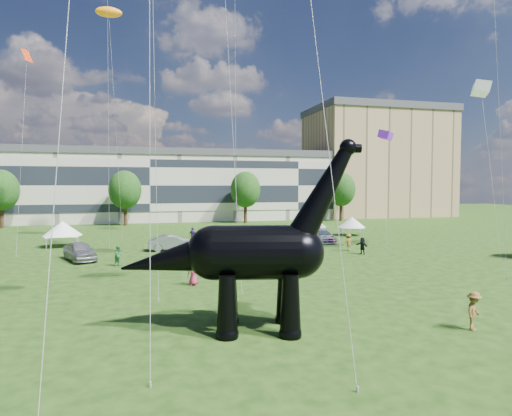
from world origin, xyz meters
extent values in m
plane|color=#16330C|center=(0.00, 0.00, 0.00)|extent=(220.00, 220.00, 0.00)
cube|color=beige|center=(-8.00, 62.00, 6.00)|extent=(78.00, 11.00, 12.00)
cube|color=tan|center=(40.00, 65.00, 11.00)|extent=(28.00, 18.00, 22.00)
cylinder|color=#382314|center=(-30.00, 53.00, 1.60)|extent=(0.56, 0.56, 3.20)
ellipsoid|color=#14380F|center=(-30.00, 53.00, 6.32)|extent=(5.20, 5.20, 6.24)
cylinder|color=#382314|center=(-12.00, 53.00, 1.60)|extent=(0.56, 0.56, 3.20)
ellipsoid|color=#14380F|center=(-12.00, 53.00, 6.32)|extent=(5.20, 5.20, 6.24)
cylinder|color=#382314|center=(8.00, 53.00, 1.60)|extent=(0.56, 0.56, 3.20)
ellipsoid|color=#14380F|center=(8.00, 53.00, 6.32)|extent=(5.20, 5.20, 6.24)
cylinder|color=#382314|center=(26.00, 53.00, 1.60)|extent=(0.56, 0.56, 3.20)
ellipsoid|color=#14380F|center=(26.00, 53.00, 6.32)|extent=(5.20, 5.20, 6.24)
cone|color=black|center=(-5.09, -1.64, 1.35)|extent=(1.10, 1.10, 2.69)
sphere|color=black|center=(-5.09, -1.64, 0.16)|extent=(0.99, 0.99, 0.99)
cone|color=black|center=(-4.68, 0.29, 1.35)|extent=(1.10, 1.10, 2.69)
sphere|color=black|center=(-4.68, 0.29, 0.16)|extent=(0.99, 0.99, 0.99)
cone|color=black|center=(-2.46, -2.20, 1.35)|extent=(1.10, 1.10, 2.69)
sphere|color=black|center=(-2.46, -2.20, 0.16)|extent=(0.99, 0.99, 0.99)
cone|color=black|center=(-2.04, -0.27, 1.35)|extent=(1.10, 1.10, 2.69)
sphere|color=black|center=(-2.04, -0.27, 0.16)|extent=(0.99, 0.99, 0.99)
cylinder|color=black|center=(-3.66, -0.94, 3.50)|extent=(4.20, 3.16, 2.42)
sphere|color=black|center=(-5.50, -0.54, 3.50)|extent=(2.42, 2.42, 2.42)
sphere|color=black|center=(-1.81, -1.33, 3.50)|extent=(2.33, 2.33, 2.33)
cone|color=black|center=(-0.74, -1.56, 6.10)|extent=(3.59, 2.02, 4.76)
sphere|color=black|center=(0.33, -1.79, 8.16)|extent=(0.75, 0.75, 0.75)
cylinder|color=black|center=(0.60, -1.84, 8.12)|extent=(0.70, 0.52, 0.40)
cone|color=black|center=(-7.31, -0.15, 3.20)|extent=(5.04, 2.84, 2.64)
imported|color=#A7A7AB|center=(-14.10, 20.01, 0.82)|extent=(3.69, 5.20, 1.64)
imported|color=gray|center=(-6.03, 23.91, 0.78)|extent=(4.76, 1.78, 1.55)
imported|color=silver|center=(0.81, 25.29, 0.76)|extent=(5.75, 3.20, 1.52)
imported|color=#595960|center=(10.89, 26.06, 0.72)|extent=(2.19, 5.03, 1.44)
cube|color=silver|center=(17.30, 31.36, 1.01)|extent=(3.53, 3.53, 0.11)
cone|color=silver|center=(17.30, 31.36, 1.75)|extent=(4.47, 4.47, 1.38)
cylinder|color=#999999|center=(15.66, 30.57, 0.51)|extent=(0.06, 0.06, 1.01)
cylinder|color=#999999|center=(18.08, 29.71, 0.51)|extent=(0.06, 0.06, 1.01)
cylinder|color=#999999|center=(16.52, 33.00, 0.51)|extent=(0.06, 0.06, 1.01)
cylinder|color=#999999|center=(18.95, 32.14, 0.51)|extent=(0.06, 0.06, 1.01)
cube|color=silver|center=(11.63, 31.58, 1.17)|extent=(3.68, 3.68, 0.13)
cone|color=silver|center=(11.63, 31.58, 2.03)|extent=(4.66, 4.66, 1.60)
cylinder|color=#999999|center=(9.91, 30.34, 0.59)|extent=(0.06, 0.06, 1.17)
cylinder|color=#999999|center=(12.86, 29.86, 0.59)|extent=(0.06, 0.06, 1.17)
cylinder|color=#999999|center=(10.40, 33.29, 0.59)|extent=(0.06, 0.06, 1.17)
cylinder|color=#999999|center=(13.35, 32.81, 0.59)|extent=(0.06, 0.06, 1.17)
cube|color=white|center=(-17.16, 29.40, 1.14)|extent=(3.38, 3.38, 0.12)
cone|color=white|center=(-17.16, 29.40, 1.96)|extent=(4.29, 4.29, 1.55)
cylinder|color=#999999|center=(-18.46, 27.82, 0.57)|extent=(0.06, 0.06, 1.14)
cylinder|color=#999999|center=(-15.58, 28.10, 0.57)|extent=(0.06, 0.06, 1.14)
cylinder|color=#999999|center=(-18.74, 30.70, 0.57)|extent=(0.06, 0.06, 1.14)
cylinder|color=#999999|center=(-15.86, 30.98, 0.57)|extent=(0.06, 0.06, 1.14)
imported|color=brown|center=(10.86, 19.31, 0.87)|extent=(1.23, 0.84, 1.75)
imported|color=black|center=(11.25, 17.16, 0.80)|extent=(0.94, 1.56, 1.61)
imported|color=#2C6F3C|center=(-10.67, 16.58, 0.82)|extent=(1.00, 1.01, 1.65)
imported|color=#412E69|center=(-3.57, 28.15, 0.95)|extent=(1.10, 1.12, 1.89)
imported|color=brown|center=(5.77, -3.40, 0.88)|extent=(1.30, 1.18, 1.75)
imported|color=#AC2B48|center=(-5.50, 8.39, 0.80)|extent=(0.86, 0.65, 1.60)
ellipsoid|color=orange|center=(-12.85, 38.62, 28.31)|extent=(3.19, 3.44, 1.27)
cube|color=white|center=(22.59, 15.51, 15.70)|extent=(3.03, 3.40, 1.22)
cube|color=#6A1BC1|center=(16.99, 22.97, 12.00)|extent=(2.66, 2.75, 1.04)
plane|color=red|center=(-19.88, 28.34, 19.45)|extent=(1.18, 1.51, 1.28)
camera|label=1|loc=(-8.25, -19.25, 6.47)|focal=30.00mm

